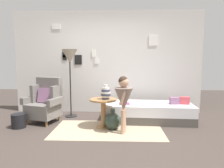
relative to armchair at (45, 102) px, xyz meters
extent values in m
plane|color=#423833|center=(1.32, -1.01, -0.44)|extent=(12.00, 12.00, 0.00)
cube|color=silver|center=(1.32, 0.94, 0.86)|extent=(4.80, 0.10, 2.60)
cube|color=white|center=(0.97, 0.88, 1.09)|extent=(0.10, 0.02, 0.17)
cube|color=beige|center=(0.97, 0.88, 1.09)|extent=(0.07, 0.01, 0.13)
cube|color=black|center=(0.21, 0.88, 1.06)|extent=(0.11, 0.02, 0.16)
cube|color=silver|center=(0.21, 0.88, 1.06)|extent=(0.09, 0.01, 0.12)
cube|color=white|center=(2.48, 0.88, 1.41)|extent=(0.22, 0.02, 0.26)
cube|color=silver|center=(2.48, 0.88, 1.41)|extent=(0.17, 0.01, 0.20)
cube|color=black|center=(0.22, 0.88, 0.98)|extent=(0.10, 0.02, 0.13)
cube|color=#AFAFA8|center=(0.22, 0.88, 0.98)|extent=(0.08, 0.01, 0.10)
cube|color=white|center=(0.02, 0.88, 1.76)|extent=(0.22, 0.02, 0.12)
cube|color=silver|center=(0.02, 0.88, 1.76)|extent=(0.17, 0.01, 0.10)
cube|color=white|center=(1.05, 0.88, 0.88)|extent=(0.11, 0.02, 0.12)
cube|color=beige|center=(1.05, 0.88, 0.88)|extent=(0.09, 0.01, 0.10)
cube|color=black|center=(0.57, 0.88, 0.93)|extent=(0.18, 0.02, 0.25)
cube|color=slate|center=(0.57, 0.88, 0.93)|extent=(0.14, 0.01, 0.19)
cube|color=tan|center=(1.41, -0.51, -0.43)|extent=(2.10, 1.13, 0.01)
cylinder|color=#9E7042|center=(-0.32, -0.21, -0.38)|extent=(0.04, 0.04, 0.12)
cylinder|color=#9E7042|center=(0.14, -0.35, -0.38)|extent=(0.04, 0.04, 0.12)
cylinder|color=#9E7042|center=(-0.18, 0.22, -0.38)|extent=(0.04, 0.04, 0.12)
cylinder|color=#9E7042|center=(0.27, 0.08, -0.38)|extent=(0.04, 0.04, 0.12)
cube|color=slate|center=(-0.02, -0.07, -0.17)|extent=(0.74, 0.71, 0.30)
cube|color=slate|center=(0.05, 0.15, 0.26)|extent=(0.61, 0.31, 0.55)
cube|color=slate|center=(-0.24, 0.10, 0.17)|extent=(0.17, 0.32, 0.39)
cube|color=slate|center=(0.26, -0.05, 0.17)|extent=(0.17, 0.32, 0.39)
cube|color=slate|center=(-0.34, 0.01, 0.05)|extent=(0.24, 0.51, 0.14)
cube|color=slate|center=(0.29, -0.18, 0.05)|extent=(0.24, 0.51, 0.14)
cube|color=gray|center=(0.01, 0.03, 0.14)|extent=(0.39, 0.26, 0.33)
cube|color=#4C4742|center=(2.28, 0.12, -0.35)|extent=(1.94, 0.90, 0.18)
cube|color=silver|center=(2.28, 0.12, -0.15)|extent=(1.94, 0.90, 0.22)
cube|color=#D64C56|center=(3.05, 0.06, 0.04)|extent=(0.21, 0.15, 0.16)
cube|color=gray|center=(2.83, 0.06, 0.04)|extent=(0.20, 0.14, 0.15)
cylinder|color=#9E7042|center=(1.31, -0.36, -0.43)|extent=(0.30, 0.30, 0.02)
cylinder|color=#9E7042|center=(1.31, -0.36, -0.15)|extent=(0.10, 0.10, 0.53)
cylinder|color=#9E7042|center=(1.31, -0.36, 0.13)|extent=(0.54, 0.54, 0.03)
cylinder|color=#2D384C|center=(1.36, -0.38, 0.16)|extent=(0.15, 0.15, 0.04)
cylinder|color=silver|center=(1.36, -0.38, 0.20)|extent=(0.17, 0.17, 0.04)
cylinder|color=#2D384C|center=(1.36, -0.38, 0.24)|extent=(0.20, 0.20, 0.04)
cylinder|color=silver|center=(1.36, -0.38, 0.28)|extent=(0.20, 0.20, 0.04)
cylinder|color=#2D384C|center=(1.36, -0.38, 0.32)|extent=(0.17, 0.17, 0.04)
cylinder|color=silver|center=(1.36, -0.38, 0.36)|extent=(0.15, 0.15, 0.04)
cylinder|color=silver|center=(1.36, -0.38, 0.41)|extent=(0.07, 0.07, 0.06)
cylinder|color=black|center=(0.46, 0.43, -0.43)|extent=(0.28, 0.28, 0.02)
cylinder|color=black|center=(0.46, 0.43, 0.33)|extent=(0.03, 0.03, 1.51)
cone|color=#9E937F|center=(0.46, 0.43, 1.01)|extent=(0.37, 0.37, 0.32)
cylinder|color=tan|center=(1.69, -0.73, -0.21)|extent=(0.07, 0.07, 0.45)
cylinder|color=tan|center=(1.72, -0.63, -0.21)|extent=(0.07, 0.07, 0.45)
cone|color=gray|center=(1.71, -0.68, 0.20)|extent=(0.34, 0.34, 0.43)
cylinder|color=gray|center=(1.71, -0.68, 0.34)|extent=(0.17, 0.17, 0.16)
cylinder|color=tan|center=(1.69, -0.80, 0.26)|extent=(0.13, 0.08, 0.29)
cylinder|color=tan|center=(1.76, -0.57, 0.26)|extent=(0.13, 0.08, 0.29)
sphere|color=tan|center=(1.71, -0.68, 0.52)|extent=(0.18, 0.18, 0.18)
sphere|color=#38281E|center=(1.70, -0.68, 0.54)|extent=(0.17, 0.17, 0.17)
cube|color=#B5427A|center=(1.74, 0.01, -0.02)|extent=(0.24, 0.18, 0.03)
sphere|color=#2D3D33|center=(1.50, -0.46, -0.28)|extent=(0.33, 0.33, 0.33)
cylinder|color=#2D3D33|center=(1.50, -0.46, -0.07)|extent=(0.09, 0.09, 0.09)
cylinder|color=black|center=(-0.39, -0.43, -0.30)|extent=(0.28, 0.28, 0.28)
camera|label=1|loc=(1.62, -4.22, 0.89)|focal=31.71mm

